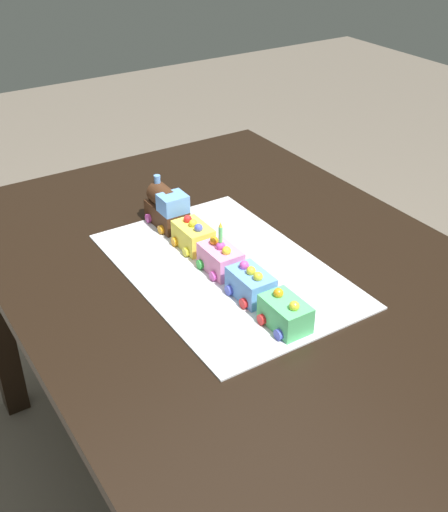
# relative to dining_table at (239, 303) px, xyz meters

# --- Properties ---
(ground_plane) EXTENTS (8.00, 8.00, 0.00)m
(ground_plane) POSITION_rel_dining_table_xyz_m (0.00, 0.00, -0.63)
(ground_plane) COLOR #6B6054
(dining_table) EXTENTS (1.40, 1.00, 0.74)m
(dining_table) POSITION_rel_dining_table_xyz_m (0.00, 0.00, 0.00)
(dining_table) COLOR black
(dining_table) RESTS_ON ground
(cake_board) EXTENTS (0.60, 0.40, 0.00)m
(cake_board) POSITION_rel_dining_table_xyz_m (-0.00, -0.04, 0.11)
(cake_board) COLOR silver
(cake_board) RESTS_ON dining_table
(cake_locomotive) EXTENTS (0.14, 0.08, 0.12)m
(cake_locomotive) POSITION_rel_dining_table_xyz_m (-0.25, -0.05, 0.16)
(cake_locomotive) COLOR #472816
(cake_locomotive) RESTS_ON cake_board
(cake_car_caboose_lemon) EXTENTS (0.10, 0.08, 0.07)m
(cake_car_caboose_lemon) POSITION_rel_dining_table_xyz_m (-0.12, -0.05, 0.14)
(cake_car_caboose_lemon) COLOR #F4E04C
(cake_car_caboose_lemon) RESTS_ON cake_board
(cake_car_flatbed_bubblegum) EXTENTS (0.10, 0.08, 0.07)m
(cake_car_flatbed_bubblegum) POSITION_rel_dining_table_xyz_m (-0.00, -0.05, 0.14)
(cake_car_flatbed_bubblegum) COLOR pink
(cake_car_flatbed_bubblegum) RESTS_ON cake_board
(cake_car_tanker_sky_blue) EXTENTS (0.10, 0.08, 0.07)m
(cake_car_tanker_sky_blue) POSITION_rel_dining_table_xyz_m (0.12, -0.05, 0.14)
(cake_car_tanker_sky_blue) COLOR #669EEA
(cake_car_tanker_sky_blue) RESTS_ON cake_board
(cake_car_gondola_mint_green) EXTENTS (0.10, 0.08, 0.07)m
(cake_car_gondola_mint_green) POSITION_rel_dining_table_xyz_m (0.23, -0.05, 0.14)
(cake_car_gondola_mint_green) COLOR #59CC7A
(cake_car_gondola_mint_green) RESTS_ON cake_board
(birthday_candle) EXTENTS (0.01, 0.01, 0.05)m
(birthday_candle) POSITION_rel_dining_table_xyz_m (0.00, -0.05, 0.21)
(birthday_candle) COLOR #66D872
(birthday_candle) RESTS_ON cake_car_flatbed_bubblegum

